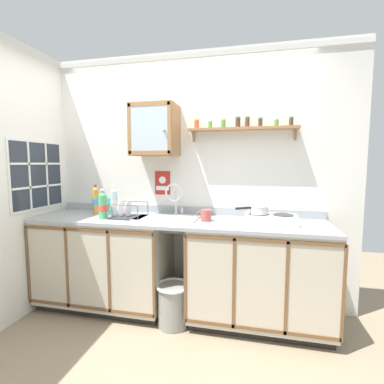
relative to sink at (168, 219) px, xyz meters
The scene contains 20 objects.
floor 1.02m from the sink, 78.38° to the right, with size 5.82×5.82×0.00m, color gray.
back_wall 0.49m from the sink, 73.55° to the left, with size 3.42×0.07×2.58m.
lower_cabinet_run 0.81m from the sink, behind, with size 1.31×0.64×0.90m.
lower_cabinet_run_right 0.99m from the sink, ahead, with size 1.24×0.64×0.90m.
countertop 0.10m from the sink, 23.90° to the right, with size 2.78×0.66×0.03m, color #9EA3A8.
backsplash 0.28m from the sink, 71.53° to the left, with size 2.78×0.02×0.08m, color #9EA3A8.
sink is the anchor object (origin of this frame).
hot_plate_stove 0.96m from the sink, ahead, with size 0.45×0.29×0.08m.
saucepan 0.86m from the sink, ahead, with size 0.29×0.23×0.08m.
bottle_detergent_teal_0 0.64m from the sink, behind, with size 0.09×0.09×0.23m.
bottle_water_clear_1 0.57m from the sink, behind, with size 0.07×0.07×0.31m.
bottle_juice_amber_2 0.82m from the sink, behind, with size 0.07×0.07×0.31m.
bottle_soda_green_3 0.64m from the sink, 166.15° to the right, with size 0.09×0.09×0.29m.
dish_rack 0.40m from the sink, behind, with size 0.32×0.28×0.17m.
mug 0.39m from the sink, ahead, with size 0.14×0.10×0.10m.
wall_cabinet 0.88m from the sink, 145.40° to the left, with size 0.44×0.34×0.50m.
spice_shelf 1.13m from the sink, 17.02° to the left, with size 1.04×0.14×0.22m.
warning_sign 0.45m from the sink, 117.98° to the left, with size 0.17×0.01×0.25m.
window 1.39m from the sink, behind, with size 0.03×0.69×0.69m.
trash_bin 0.77m from the sink, 63.84° to the right, with size 0.31×0.31×0.39m.
Camera 1 is at (0.73, -2.12, 1.46)m, focal length 26.15 mm.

